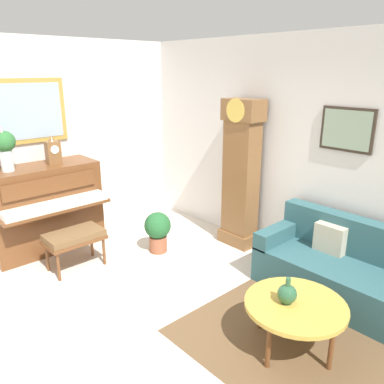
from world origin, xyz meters
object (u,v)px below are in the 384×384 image
piano (45,208)px  potted_plant (158,229)px  green_jug (287,294)px  couch (349,272)px  mantel_clock (53,151)px  piano_bench (74,238)px  grandfather_clock (241,178)px  coffee_table (295,306)px  flower_vase (5,146)px

piano → potted_plant: (1.11, 1.06, -0.27)m
green_jug → potted_plant: (-2.26, 0.33, -0.22)m
couch → piano: bearing=-151.0°
green_jug → mantel_clock: bearing=-171.1°
green_jug → piano_bench: bearing=-164.9°
piano → grandfather_clock: (1.67, 2.07, 0.37)m
piano_bench → couch: couch is taller
piano_bench → potted_plant: bearing=72.3°
piano_bench → grandfather_clock: bearing=66.5°
mantel_clock → grandfather_clock: bearing=48.3°
mantel_clock → green_jug: bearing=8.9°
piano_bench → couch: (2.60, 1.85, -0.09)m
piano → grandfather_clock: 2.69m
mantel_clock → green_jug: 3.51m
piano_bench → coffee_table: piano_bench is taller
potted_plant → green_jug: bearing=-8.3°
grandfather_clock → piano_bench: bearing=-113.5°
piano → piano_bench: size_ratio=2.06×
couch → coffee_table: size_ratio=2.16×
couch → potted_plant: couch is taller
piano → coffee_table: size_ratio=1.64×
grandfather_clock → coffee_table: (1.76, -1.29, -0.54)m
coffee_table → flower_vase: bearing=-161.2°
couch → green_jug: 1.17m
mantel_clock → potted_plant: bearing=37.8°
piano_bench → couch: bearing=35.4°
couch → mantel_clock: 3.91m
grandfather_clock → green_jug: grandfather_clock is taller
coffee_table → couch: bearing=92.6°
grandfather_clock → mantel_clock: (-1.67, -1.87, 0.38)m
piano_bench → piano: bearing=-178.1°
couch → coffee_table: (0.05, -1.10, 0.11)m
coffee_table → potted_plant: potted_plant is taller
piano → mantel_clock: mantel_clock is taller
mantel_clock → potted_plant: mantel_clock is taller
grandfather_clock → flower_vase: bearing=-124.1°
coffee_table → mantel_clock: 3.60m
couch → flower_vase: (-3.38, -2.26, 1.17)m
coffee_table → green_jug: green_jug is taller
flower_vase → potted_plant: (1.11, 1.45, -1.16)m
green_jug → potted_plant: size_ratio=0.43×
piano → couch: bearing=29.0°
mantel_clock → green_jug: mantel_clock is taller
piano → coffee_table: piano is taller
potted_plant → piano: bearing=-136.4°
coffee_table → flower_vase: flower_vase is taller
green_jug → potted_plant: green_jug is taller
green_jug → piano: bearing=-167.9°
coffee_table → green_jug: bearing=-138.0°
piano → mantel_clock: 0.78m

